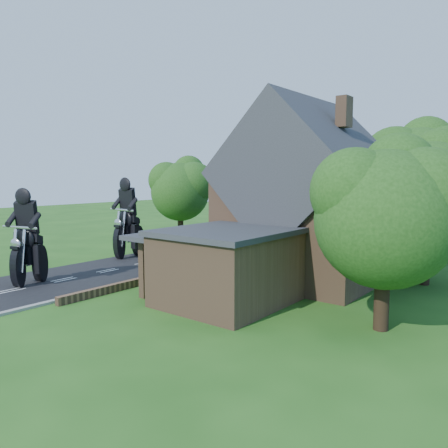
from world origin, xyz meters
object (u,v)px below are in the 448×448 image
Objects in this scene: house at (308,203)px; motorcycle_lead at (29,270)px; motorcycle_follow at (129,246)px; annex at (225,265)px; garden_wall at (213,264)px.

motorcycle_lead is at bearing -135.58° from house.
motorcycle_lead is at bearing 106.73° from motorcycle_follow.
annex is 3.82× the size of motorcycle_follow.
garden_wall is 11.92× the size of motorcycle_follow.
annex is 4.21× the size of motorcycle_lead.
garden_wall is at bearing 133.84° from annex.
motorcycle_lead is at bearing -159.16° from annex.
garden_wall is 7.52m from house.
garden_wall is at bearing -165.36° from motorcycle_follow.
garden_wall is 8.19m from annex.
motorcycle_follow is at bearing 160.00° from annex.
house reaches higher than annex.
motorcycle_follow is at bearing -169.81° from house.
house is at bearing 84.76° from annex.
annex is 11.09m from motorcycle_lead.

